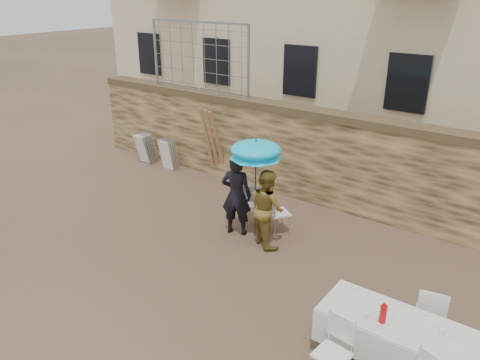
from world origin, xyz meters
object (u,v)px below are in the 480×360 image
Objects in this scene: table_chair_front_left at (332,353)px; table_chair_back at (431,314)px; umbrella at (256,153)px; chair_stack_right at (172,153)px; woman_dress at (267,208)px; banquet_table at (400,325)px; man_suit at (236,195)px; couple_chair_right at (279,212)px; chair_stack_left at (150,147)px; couple_chair_left at (251,203)px; soda_bottle at (383,314)px.

table_chair_front_left is 1.00× the size of table_chair_back.
chair_stack_right is (-4.17, 1.88, -1.39)m from umbrella.
table_chair_back is at bearing -168.99° from woman_dress.
banquet_table is at bearing 178.20° from woman_dress.
woman_dress is 1.66× the size of table_chair_front_left.
chair_stack_right reaches higher than banquet_table.
chair_stack_right is at bearing -47.32° from man_suit.
table_chair_back is at bearing 75.96° from banquet_table.
man_suit is at bearing 26.76° from woman_dress.
table_chair_front_left is at bearing 51.30° from table_chair_back.
couple_chair_right is 3.83m from table_chair_back.
table_chair_front_left is 1.04× the size of chair_stack_right.
chair_stack_left is at bearing 18.62° from couple_chair_right.
table_chair_front_left is at bearing -29.12° from chair_stack_left.
umbrella is 2.05× the size of table_chair_front_left.
woman_dress reaches higher than couple_chair_left.
man_suit is 1.09× the size of woman_dress.
couple_chair_left is 4.60m from table_chair_front_left.
woman_dress reaches higher than couple_chair_right.
table_chair_back is at bearing 147.30° from man_suit.
woman_dress is at bearing 160.35° from man_suit.
couple_chair_left is at bearing 33.51° from couple_chair_right.
couple_chair_left is 1.00× the size of table_chair_back.
banquet_table is at bearing -27.44° from umbrella.
soda_bottle reaches higher than chair_stack_right.
umbrella is (0.40, 0.10, 0.98)m from man_suit.
couple_chair_left is (-0.75, 0.55, -0.32)m from woman_dress.
soda_bottle is 8.55m from chair_stack_right.
banquet_table is (4.02, -1.78, -0.14)m from man_suit.
couple_chair_left reaches higher than chair_stack_right.
soda_bottle is 9.35m from chair_stack_left.
man_suit reaches higher than couple_chair_left.
man_suit is 4.34m from table_chair_back.
umbrella reaches higher than chair_stack_left.
umbrella is 0.94× the size of banquet_table.
banquet_table is 2.19× the size of table_chair_front_left.
couple_chair_right is 1.00× the size of table_chair_back.
man_suit is 4.39m from banquet_table.
chair_stack_left is (-8.89, 2.96, -0.02)m from table_chair_back.
soda_bottle is at bearing 175.02° from couple_chair_right.
couple_chair_left reaches higher than banquet_table.
banquet_table is at bearing 36.87° from soda_bottle.
man_suit is at bearing 156.13° from banquet_table.
umbrella is at bearing 10.81° from woman_dress.
umbrella reaches higher than couple_chair_left.
chair_stack_left is 0.90m from chair_stack_right.
table_chair_front_left is at bearing 164.94° from couple_chair_right.
chair_stack_left is at bearing -42.60° from man_suit.
couple_chair_right is 1.00× the size of table_chair_front_left.
woman_dress is at bearing -15.95° from umbrella.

